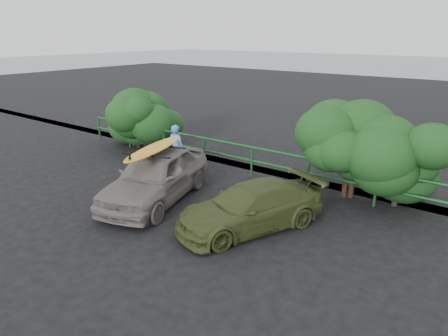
# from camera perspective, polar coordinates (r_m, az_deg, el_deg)

# --- Properties ---
(ground) EXTENTS (80.00, 80.00, 0.00)m
(ground) POSITION_cam_1_polar(r_m,az_deg,el_deg) (10.49, -16.09, -7.57)
(ground) COLOR black
(guardrail) EXTENTS (14.00, 0.08, 1.04)m
(guardrail) POSITION_cam_1_polar(r_m,az_deg,el_deg) (13.62, 0.44, 1.69)
(guardrail) COLOR #164F20
(guardrail) RESTS_ON ground
(shrub_left) EXTENTS (3.20, 2.40, 2.12)m
(shrub_left) POSITION_cam_1_polar(r_m,az_deg,el_deg) (16.94, -12.02, 6.58)
(shrub_left) COLOR #1C481B
(shrub_left) RESTS_ON ground
(shrub_right) EXTENTS (3.20, 2.40, 2.45)m
(shrub_right) POSITION_cam_1_polar(r_m,az_deg,el_deg) (11.80, 21.97, 1.16)
(shrub_right) COLOR #1C481B
(shrub_right) RESTS_ON ground
(sedan) EXTENTS (2.81, 4.52, 1.44)m
(sedan) POSITION_cam_1_polar(r_m,az_deg,el_deg) (11.34, -9.69, -1.12)
(sedan) COLOR slate
(sedan) RESTS_ON ground
(olive_vehicle) EXTENTS (2.92, 4.05, 1.09)m
(olive_vehicle) POSITION_cam_1_polar(r_m,az_deg,el_deg) (9.66, 3.82, -5.58)
(olive_vehicle) COLOR #3E4920
(olive_vehicle) RESTS_ON ground
(man) EXTENTS (0.62, 0.44, 1.60)m
(man) POSITION_cam_1_polar(r_m,az_deg,el_deg) (13.72, -6.83, 2.90)
(man) COLOR #4582CF
(man) RESTS_ON ground
(roof_rack) EXTENTS (1.68, 1.38, 0.05)m
(roof_rack) POSITION_cam_1_polar(r_m,az_deg,el_deg) (11.11, -9.90, 2.48)
(roof_rack) COLOR black
(roof_rack) RESTS_ON sedan
(surfboard) EXTENTS (1.38, 2.93, 0.09)m
(surfboard) POSITION_cam_1_polar(r_m,az_deg,el_deg) (11.09, -9.92, 2.81)
(surfboard) COLOR orange
(surfboard) RESTS_ON roof_rack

